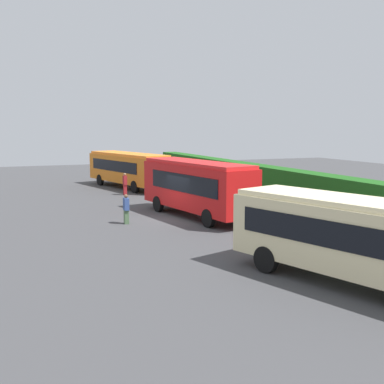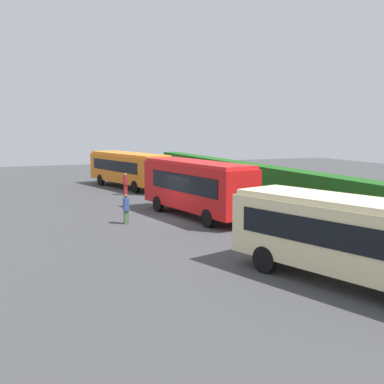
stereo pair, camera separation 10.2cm
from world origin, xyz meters
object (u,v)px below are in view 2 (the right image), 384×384
Objects in this scene: bus_orange at (129,168)px; person_center at (126,208)px; person_left at (125,183)px; bus_cream at (347,235)px; bus_red at (196,185)px.

person_center is at bearing -29.26° from bus_orange.
bus_cream is at bearing 90.24° from person_left.
person_center is at bearing 72.28° from person_left.
bus_cream is 24.08m from person_left.
bus_red is 10.87m from person_left.
bus_orange is at bearing -9.09° from bus_red.
bus_cream is 5.10× the size of person_left.
bus_orange is 6.39× the size of person_center.
bus_orange is 15.88m from person_center.
bus_orange is 4.51m from person_left.
bus_red is 13.30m from bus_cream.
bus_cream is 13.68m from person_center.
bus_red is (14.92, 0.18, 0.13)m from bus_orange.
bus_orange is 1.20× the size of bus_cream.
bus_cream is at bearing 170.33° from bus_red.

